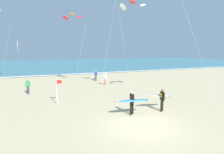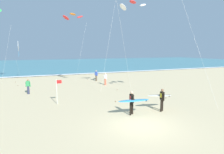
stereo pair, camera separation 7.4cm
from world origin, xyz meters
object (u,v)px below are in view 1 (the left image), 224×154
at_px(surfer_lead, 161,97).
at_px(bystander_blue_top, 96,75).
at_px(bystander_white_top, 105,79).
at_px(surfer_trailing, 133,101).
at_px(kite_diamond_ivory_far, 18,47).
at_px(kite_arc_scarlet_mid, 133,5).
at_px(lifeguard_flag, 57,89).
at_px(kite_arc_amber_near, 73,16).
at_px(bystander_green_top, 28,86).

distance_m(surfer_lead, bystander_blue_top, 14.82).
distance_m(surfer_lead, bystander_white_top, 11.28).
xyz_separation_m(surfer_trailing, kite_diamond_ivory_far, (-8.62, 19.62, 3.95)).
xyz_separation_m(kite_diamond_ivory_far, bystander_white_top, (10.69, -8.20, -4.19)).
xyz_separation_m(kite_arc_scarlet_mid, lifeguard_flag, (-7.92, -1.74, -7.85)).
xyz_separation_m(bystander_blue_top, bystander_white_top, (0.17, -3.53, 0.00)).
height_order(kite_arc_scarlet_mid, kite_diamond_ivory_far, kite_arc_scarlet_mid).
bearing_deg(kite_arc_scarlet_mid, bystander_blue_top, 99.84).
xyz_separation_m(surfer_lead, bystander_blue_top, (-0.57, 14.80, -0.23)).
distance_m(kite_arc_amber_near, bystander_white_top, 8.92).
distance_m(surfer_trailing, bystander_blue_top, 15.07).
bearing_deg(bystander_white_top, bystander_blue_top, 92.73).
distance_m(surfer_trailing, kite_diamond_ivory_far, 21.79).
relative_size(kite_diamond_ivory_far, bystander_green_top, 3.70).
xyz_separation_m(surfer_lead, bystander_green_top, (-9.53, 9.48, -0.23)).
relative_size(kite_arc_scarlet_mid, lifeguard_flag, 4.53).
bearing_deg(bystander_green_top, kite_arc_amber_near, 33.12).
distance_m(surfer_trailing, lifeguard_flag, 6.63).
bearing_deg(bystander_blue_top, lifeguard_flag, -122.51).
relative_size(bystander_white_top, lifeguard_flag, 0.76).
distance_m(surfer_trailing, bystander_green_top, 11.94).
distance_m(kite_diamond_ivory_far, lifeguard_flag, 15.81).
bearing_deg(kite_diamond_ivory_far, lifeguard_flag, -74.71).
bearing_deg(bystander_green_top, kite_diamond_ivory_far, 98.81).
xyz_separation_m(kite_arc_scarlet_mid, bystander_white_top, (-1.29, 4.87, -8.31)).
height_order(surfer_lead, lifeguard_flag, lifeguard_flag).
relative_size(bystander_white_top, bystander_green_top, 1.00).
xyz_separation_m(kite_arc_amber_near, kite_diamond_ivory_far, (-7.02, 6.43, -3.75)).
bearing_deg(bystander_white_top, surfer_lead, -87.97).
bearing_deg(kite_arc_amber_near, bystander_green_top, -146.88).
relative_size(kite_arc_amber_near, bystander_white_top, 5.74).
bearing_deg(bystander_white_top, kite_arc_amber_near, 154.23).
bearing_deg(bystander_blue_top, kite_arc_amber_near, -153.33).
bearing_deg(surfer_lead, bystander_green_top, 135.17).
bearing_deg(bystander_white_top, surfer_trailing, -100.25).
relative_size(bystander_blue_top, lifeguard_flag, 0.76).
bearing_deg(bystander_green_top, bystander_white_top, 11.12).
bearing_deg(kite_diamond_ivory_far, kite_arc_amber_near, -42.50).
height_order(surfer_lead, kite_arc_scarlet_mid, kite_arc_scarlet_mid).
bearing_deg(surfer_lead, kite_arc_amber_near, 107.32).
distance_m(surfer_lead, surfer_trailing, 2.47).
bearing_deg(bystander_green_top, surfer_trailing, -53.69).
distance_m(surfer_lead, kite_diamond_ivory_far, 22.76).
relative_size(surfer_trailing, bystander_green_top, 1.46).
height_order(kite_arc_amber_near, kite_arc_scarlet_mid, kite_arc_scarlet_mid).
relative_size(kite_arc_scarlet_mid, kite_diamond_ivory_far, 1.62).
bearing_deg(kite_arc_amber_near, bystander_white_top, -25.77).
bearing_deg(bystander_green_top, bystander_blue_top, 30.70).
xyz_separation_m(kite_arc_amber_near, bystander_green_top, (-5.47, -3.57, -7.94)).
height_order(kite_arc_scarlet_mid, bystander_green_top, kite_arc_scarlet_mid).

